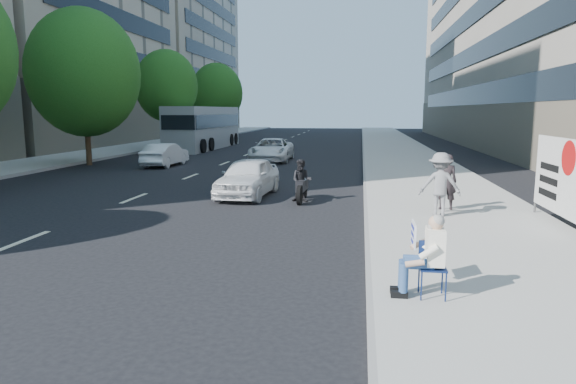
% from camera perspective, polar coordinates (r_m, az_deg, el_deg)
% --- Properties ---
extents(ground, '(160.00, 160.00, 0.00)m').
position_cam_1_polar(ground, '(9.21, -0.24, -10.06)').
color(ground, black).
rests_on(ground, ground).
extents(near_sidewalk, '(5.00, 120.00, 0.15)m').
position_cam_1_polar(near_sidewalk, '(28.89, 13.49, 2.96)').
color(near_sidewalk, '#A9A79E').
rests_on(near_sidewalk, ground).
extents(far_sidewalk, '(4.50, 120.00, 0.15)m').
position_cam_1_polar(far_sidewalk, '(33.94, -24.06, 3.30)').
color(far_sidewalk, '#A9A79E').
rests_on(far_sidewalk, ground).
extents(far_bldg_north, '(22.00, 28.00, 28.00)m').
position_cam_1_polar(far_bldg_north, '(78.00, -16.36, 16.80)').
color(far_bldg_north, '#C3AF92').
rests_on(far_bldg_north, ground).
extents(tree_far_c, '(6.00, 6.00, 8.47)m').
position_cam_1_polar(tree_far_c, '(30.60, -21.73, 12.18)').
color(tree_far_c, '#382616').
rests_on(tree_far_c, ground).
extents(tree_far_d, '(4.80, 4.80, 7.65)m').
position_cam_1_polar(tree_far_d, '(41.45, -13.36, 11.40)').
color(tree_far_d, '#382616').
rests_on(tree_far_d, ground).
extents(tree_far_e, '(5.40, 5.40, 7.89)m').
position_cam_1_polar(tree_far_e, '(54.73, -7.94, 10.82)').
color(tree_far_e, '#382616').
rests_on(tree_far_e, ground).
extents(seated_protester, '(0.83, 1.12, 1.31)m').
position_cam_1_polar(seated_protester, '(8.24, 15.06, -6.35)').
color(seated_protester, navy).
rests_on(seated_protester, near_sidewalk).
extents(jogger, '(1.14, 0.67, 1.74)m').
position_cam_1_polar(jogger, '(14.61, 16.53, 0.82)').
color(jogger, slate).
rests_on(jogger, near_sidewalk).
extents(pedestrian_woman, '(0.61, 0.42, 1.63)m').
position_cam_1_polar(pedestrian_woman, '(15.59, 17.18, 1.09)').
color(pedestrian_woman, black).
rests_on(pedestrian_woman, near_sidewalk).
extents(protest_banner, '(0.08, 3.06, 2.20)m').
position_cam_1_polar(protest_banner, '(14.60, 27.72, 1.66)').
color(protest_banner, '#4C4C4C').
rests_on(protest_banner, near_sidewalk).
extents(white_sedan_near, '(1.89, 4.11, 1.37)m').
position_cam_1_polar(white_sedan_near, '(18.24, -4.47, 1.68)').
color(white_sedan_near, white).
rests_on(white_sedan_near, ground).
extents(white_sedan_mid, '(1.44, 3.82, 1.25)m').
position_cam_1_polar(white_sedan_mid, '(28.95, -13.49, 4.06)').
color(white_sedan_mid, white).
rests_on(white_sedan_mid, ground).
extents(white_sedan_far, '(2.36, 4.93, 1.36)m').
position_cam_1_polar(white_sedan_far, '(30.90, -1.82, 4.71)').
color(white_sedan_far, white).
rests_on(white_sedan_far, ground).
extents(motorcycle, '(0.72, 2.05, 1.42)m').
position_cam_1_polar(motorcycle, '(17.08, 1.55, 1.04)').
color(motorcycle, black).
rests_on(motorcycle, ground).
extents(bus, '(2.76, 12.08, 3.30)m').
position_cam_1_polar(bus, '(41.88, -9.26, 7.05)').
color(bus, gray).
rests_on(bus, ground).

